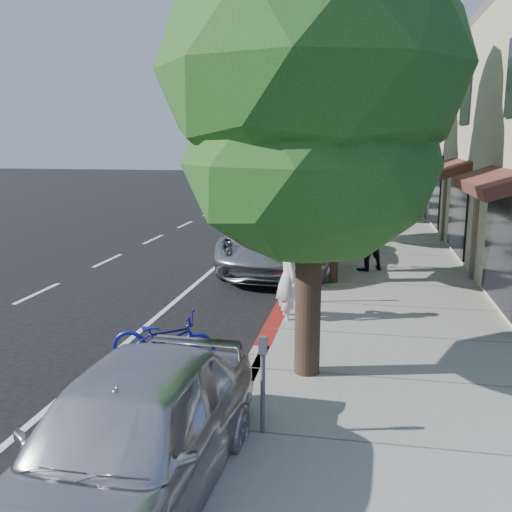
% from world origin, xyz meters
% --- Properties ---
extents(ground, '(120.00, 120.00, 0.00)m').
position_xyz_m(ground, '(0.00, 0.00, 0.00)').
color(ground, black).
rests_on(ground, ground).
extents(sidewalk, '(4.60, 56.00, 0.15)m').
position_xyz_m(sidewalk, '(2.30, 8.00, 0.07)').
color(sidewalk, gray).
rests_on(sidewalk, ground).
extents(curb, '(0.30, 56.00, 0.15)m').
position_xyz_m(curb, '(0.00, 8.00, 0.07)').
color(curb, '#9E998E').
rests_on(curb, ground).
extents(curb_red_segment, '(0.32, 4.00, 0.15)m').
position_xyz_m(curb_red_segment, '(0.00, 1.00, 0.07)').
color(curb_red_segment, maroon).
rests_on(curb_red_segment, ground).
extents(street_tree_0, '(4.46, 4.46, 7.39)m').
position_xyz_m(street_tree_0, '(0.90, -2.00, 4.58)').
color(street_tree_0, black).
rests_on(street_tree_0, ground).
extents(street_tree_1, '(4.54, 4.54, 7.98)m').
position_xyz_m(street_tree_1, '(0.90, 4.00, 5.00)').
color(street_tree_1, black).
rests_on(street_tree_1, ground).
extents(street_tree_2, '(4.46, 4.46, 7.03)m').
position_xyz_m(street_tree_2, '(0.90, 10.00, 4.30)').
color(street_tree_2, black).
rests_on(street_tree_2, ground).
extents(street_tree_3, '(4.51, 4.51, 7.24)m').
position_xyz_m(street_tree_3, '(0.90, 16.00, 4.45)').
color(street_tree_3, black).
rests_on(street_tree_3, ground).
extents(street_tree_4, '(5.21, 5.21, 7.05)m').
position_xyz_m(street_tree_4, '(0.90, 22.00, 4.15)').
color(street_tree_4, black).
rests_on(street_tree_4, ground).
extents(street_tree_5, '(4.73, 4.73, 6.75)m').
position_xyz_m(street_tree_5, '(0.90, 28.00, 4.03)').
color(street_tree_5, black).
rests_on(street_tree_5, ground).
extents(cyclist, '(0.70, 0.85, 2.00)m').
position_xyz_m(cyclist, '(0.24, 0.78, 1.00)').
color(cyclist, silver).
rests_on(cyclist, ground).
extents(bicycle, '(1.82, 0.80, 0.93)m').
position_xyz_m(bicycle, '(-1.53, -1.81, 0.46)').
color(bicycle, '#151695').
rests_on(bicycle, ground).
extents(silver_suv, '(3.37, 6.76, 1.84)m').
position_xyz_m(silver_suv, '(-0.50, 6.07, 0.92)').
color(silver_suv, '#A6A6AB').
rests_on(silver_suv, ground).
extents(dark_sedan, '(1.77, 4.29, 1.38)m').
position_xyz_m(dark_sedan, '(-0.50, 9.66, 0.69)').
color(dark_sedan, black).
rests_on(dark_sedan, ground).
extents(white_pickup, '(2.77, 5.88, 1.66)m').
position_xyz_m(white_pickup, '(-1.29, 20.49, 0.83)').
color(white_pickup, white).
rests_on(white_pickup, ground).
extents(dark_suv_far, '(2.58, 5.11, 1.67)m').
position_xyz_m(dark_suv_far, '(-0.89, 25.03, 0.83)').
color(dark_suv_far, black).
rests_on(dark_suv_far, ground).
extents(near_car_a, '(1.99, 4.59, 1.54)m').
position_xyz_m(near_car_a, '(-0.56, -5.50, 0.77)').
color(near_car_a, silver).
rests_on(near_car_a, ground).
extents(pedestrian, '(1.18, 1.12, 1.93)m').
position_xyz_m(pedestrian, '(1.81, 5.51, 1.12)').
color(pedestrian, black).
rests_on(pedestrian, sidewalk).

